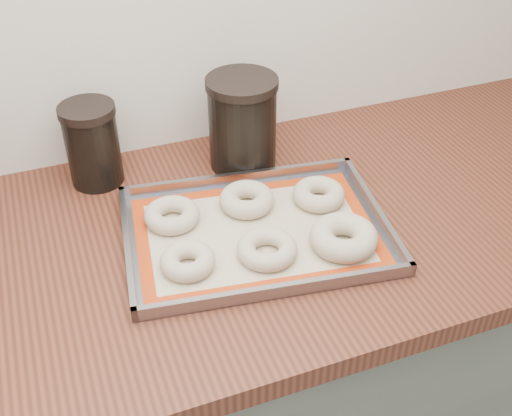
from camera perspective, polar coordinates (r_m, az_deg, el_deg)
name	(u,v)px	position (r m, az deg, el deg)	size (l,w,h in m)	color
cabinet	(196,404)	(1.48, -5.39, -16.94)	(3.00, 0.65, 0.86)	#5C6357
countertop	(181,249)	(1.15, -6.67, -3.66)	(3.06, 0.68, 0.04)	#5B2B1B
baking_tray	(256,232)	(1.14, 0.00, -2.13)	(0.50, 0.39, 0.03)	gray
baking_mat	(256,233)	(1.14, 0.00, -2.21)	(0.46, 0.34, 0.00)	#C6B793
bagel_front_left	(188,261)	(1.06, -6.10, -4.72)	(0.09, 0.09, 0.03)	#C0AD95
bagel_front_mid	(267,249)	(1.08, 0.99, -3.68)	(0.10, 0.10, 0.03)	#C0AD95
bagel_front_right	(344,237)	(1.11, 7.79, -2.59)	(0.12, 0.12, 0.04)	#C0AD95
bagel_back_left	(172,215)	(1.16, -7.48, -0.63)	(0.10, 0.10, 0.03)	#C0AD95
bagel_back_mid	(247,199)	(1.19, -0.83, 0.77)	(0.10, 0.10, 0.04)	#C0AD95
bagel_back_right	(319,194)	(1.21, 5.59, 1.22)	(0.10, 0.10, 0.03)	#C0AD95
canister_mid	(92,144)	(1.27, -14.34, 5.51)	(0.11, 0.11, 0.16)	black
canister_right	(242,123)	(1.28, -1.22, 7.60)	(0.14, 0.14, 0.19)	black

